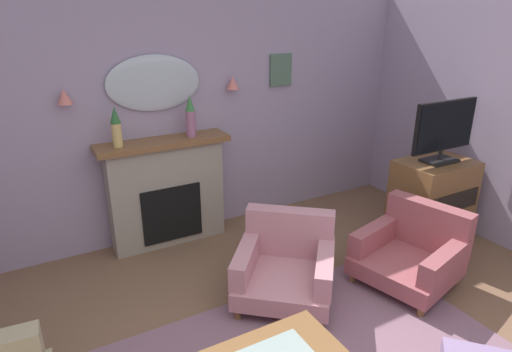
# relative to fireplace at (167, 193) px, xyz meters

# --- Properties ---
(wall_back) EXTENTS (6.90, 0.10, 2.63)m
(wall_back) POSITION_rel_fireplace_xyz_m (0.15, 0.22, 0.74)
(wall_back) COLOR #9E8CA8
(wall_back) RESTS_ON ground
(fireplace) EXTENTS (1.36, 0.36, 1.16)m
(fireplace) POSITION_rel_fireplace_xyz_m (0.00, 0.00, 0.00)
(fireplace) COLOR gray
(fireplace) RESTS_ON ground
(mantel_vase_left) EXTENTS (0.10, 0.10, 0.39)m
(mantel_vase_left) POSITION_rel_fireplace_xyz_m (-0.45, -0.03, 0.79)
(mantel_vase_left) COLOR tan
(mantel_vase_left) RESTS_ON fireplace
(mantel_vase_centre) EXTENTS (0.10, 0.10, 0.43)m
(mantel_vase_centre) POSITION_rel_fireplace_xyz_m (0.30, -0.03, 0.80)
(mantel_vase_centre) COLOR #9E6084
(mantel_vase_centre) RESTS_ON fireplace
(wall_mirror) EXTENTS (0.96, 0.06, 0.56)m
(wall_mirror) POSITION_rel_fireplace_xyz_m (-0.00, 0.14, 1.14)
(wall_mirror) COLOR #B2BCC6
(wall_sconce_left) EXTENTS (0.14, 0.14, 0.14)m
(wall_sconce_left) POSITION_rel_fireplace_xyz_m (-0.85, 0.09, 1.09)
(wall_sconce_left) COLOR #D17066
(wall_sconce_right) EXTENTS (0.14, 0.14, 0.14)m
(wall_sconce_right) POSITION_rel_fireplace_xyz_m (0.85, 0.09, 1.09)
(wall_sconce_right) COLOR #D17066
(framed_picture) EXTENTS (0.28, 0.03, 0.36)m
(framed_picture) POSITION_rel_fireplace_xyz_m (1.50, 0.15, 1.18)
(framed_picture) COLOR #4C6B56
(armchair_near_fireplace) EXTENTS (0.99, 0.98, 0.71)m
(armchair_near_fireplace) POSITION_rel_fireplace_xyz_m (1.74, -1.82, -0.27)
(armchair_near_fireplace) COLOR #934C51
(armchair_near_fireplace) RESTS_ON ground
(armchair_beside_couch) EXTENTS (1.14, 1.14, 0.71)m
(armchair_beside_couch) POSITION_rel_fireplace_xyz_m (0.60, -1.43, -0.27)
(armchair_beside_couch) COLOR #B77A84
(armchair_beside_couch) RESTS_ON ground
(tv_cabinet) EXTENTS (0.80, 0.57, 0.90)m
(tv_cabinet) POSITION_rel_fireplace_xyz_m (2.55, -1.33, -0.12)
(tv_cabinet) COLOR brown
(tv_cabinet) RESTS_ON ground
(tv_flatscreen) EXTENTS (0.84, 0.24, 0.65)m
(tv_flatscreen) POSITION_rel_fireplace_xyz_m (2.55, -1.35, 0.68)
(tv_flatscreen) COLOR black
(tv_flatscreen) RESTS_ON tv_cabinet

